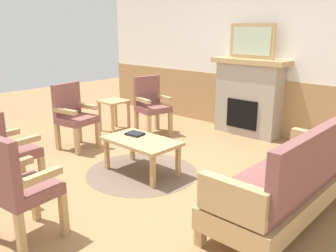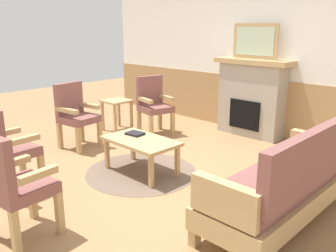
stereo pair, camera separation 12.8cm
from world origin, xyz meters
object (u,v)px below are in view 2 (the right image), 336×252
(armchair_near_fireplace, at_px, (75,113))
(armchair_by_window_left, at_px, (153,103))
(couch, at_px, (284,184))
(armchair_front_left, at_px, (12,182))
(framed_picture, at_px, (255,41))
(side_table, at_px, (117,106))
(coffee_table, at_px, (141,143))
(fireplace, at_px, (251,97))
(book_on_table, at_px, (135,134))
(armchair_front_center, at_px, (5,146))

(armchair_near_fireplace, relative_size, armchair_by_window_left, 1.00)
(couch, distance_m, armchair_front_left, 2.38)
(framed_picture, bearing_deg, side_table, -141.81)
(couch, height_order, armchair_front_left, same)
(coffee_table, relative_size, armchair_by_window_left, 0.98)
(side_table, bearing_deg, couch, -13.39)
(armchair_near_fireplace, xyz_separation_m, side_table, (-0.27, 0.98, -0.10))
(framed_picture, distance_m, side_table, 2.57)
(fireplace, xyz_separation_m, book_on_table, (-0.29, -2.31, -0.20))
(book_on_table, bearing_deg, armchair_front_center, -107.32)
(fireplace, height_order, framed_picture, framed_picture)
(framed_picture, relative_size, couch, 0.44)
(framed_picture, bearing_deg, coffee_table, -92.15)
(couch, relative_size, armchair_front_left, 1.84)
(fireplace, relative_size, coffee_table, 1.35)
(book_on_table, relative_size, side_table, 0.39)
(couch, height_order, armchair_by_window_left, same)
(fireplace, bearing_deg, armchair_front_left, -86.54)
(framed_picture, height_order, couch, framed_picture)
(coffee_table, bearing_deg, armchair_front_center, -115.27)
(book_on_table, xyz_separation_m, armchair_front_left, (0.54, -1.80, 0.08))
(couch, xyz_separation_m, armchair_by_window_left, (-3.00, 1.19, 0.14))
(framed_picture, bearing_deg, couch, -52.31)
(fireplace, height_order, side_table, fireplace)
(couch, relative_size, armchair_by_window_left, 1.84)
(armchair_by_window_left, height_order, armchair_front_left, same)
(armchair_front_left, bearing_deg, armchair_near_fireplace, 136.50)
(book_on_table, bearing_deg, armchair_front_left, -73.40)
(coffee_table, xyz_separation_m, side_table, (-1.73, 0.96, 0.05))
(couch, distance_m, book_on_table, 2.05)
(armchair_near_fireplace, height_order, side_table, armchair_near_fireplace)
(framed_picture, xyz_separation_m, side_table, (-1.82, -1.43, -1.13))
(couch, bearing_deg, armchair_near_fireplace, -177.73)
(framed_picture, height_order, armchair_by_window_left, framed_picture)
(coffee_table, bearing_deg, framed_picture, 87.85)
(couch, xyz_separation_m, armchair_front_center, (-2.51, -1.50, 0.14))
(coffee_table, relative_size, armchair_near_fireplace, 0.98)
(book_on_table, bearing_deg, coffee_table, -21.07)
(framed_picture, bearing_deg, fireplace, -90.00)
(framed_picture, relative_size, side_table, 1.45)
(coffee_table, height_order, armchair_near_fireplace, armchair_near_fireplace)
(coffee_table, distance_m, armchair_front_center, 1.55)
(armchair_by_window_left, bearing_deg, side_table, -150.18)
(armchair_front_center, bearing_deg, armchair_by_window_left, 100.25)
(fireplace, bearing_deg, couch, -52.30)
(coffee_table, bearing_deg, fireplace, 87.85)
(coffee_table, height_order, armchair_front_center, armchair_front_center)
(armchair_near_fireplace, distance_m, side_table, 1.03)
(fireplace, xyz_separation_m, armchair_front_center, (-0.75, -3.78, -0.11))
(book_on_table, bearing_deg, armchair_near_fireplace, -175.50)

